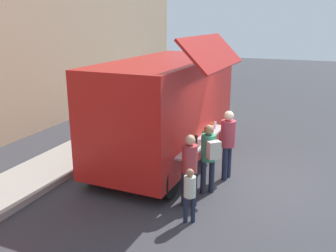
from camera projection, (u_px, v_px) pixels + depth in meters
The scene contains 7 objects.
ground_plane at pixel (249, 180), 9.38m from camera, with size 60.00×60.00×0.00m, color #38383D.
food_truck_main at pixel (166, 108), 10.18m from camera, with size 5.47×3.06×3.55m.
trash_bin at pixel (153, 106), 15.04m from camera, with size 0.60×0.60×0.99m, color #2D5B36.
customer_front_ordering at pixel (228, 139), 9.16m from camera, with size 0.37×0.36×1.77m.
customer_mid_with_backpack at pixel (209, 153), 8.36m from camera, with size 0.52×0.51×1.65m.
customer_rear_waiting at pixel (190, 164), 7.81m from camera, with size 0.33×0.33×1.62m.
child_near_queue at pixel (190, 191), 7.24m from camera, with size 0.23×0.23×1.15m.
Camera 1 is at (-8.75, -1.36, 3.93)m, focal length 39.59 mm.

